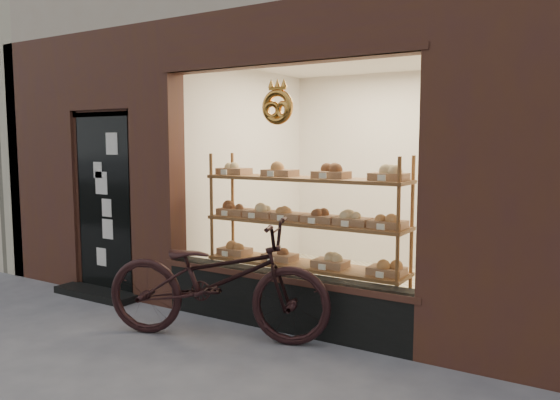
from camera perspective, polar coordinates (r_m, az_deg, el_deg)
The scene contains 2 objects.
display_shelf at distance 5.66m, azimuth 2.58°, elevation -3.62°, with size 2.20×0.45×1.70m.
bicycle at distance 5.13m, azimuth -6.65°, elevation -8.22°, with size 0.75×2.14×1.13m, color black.
Camera 1 is at (3.17, -2.32, 1.83)m, focal length 35.00 mm.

